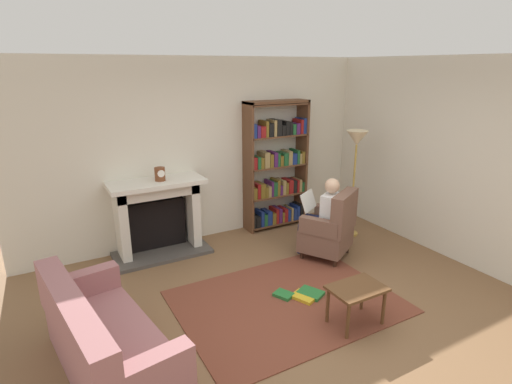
{
  "coord_description": "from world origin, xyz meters",
  "views": [
    {
      "loc": [
        -2.25,
        -3.02,
        2.57
      ],
      "look_at": [
        0.1,
        1.2,
        1.05
      ],
      "focal_mm": 28.32,
      "sensor_mm": 36.0,
      "label": 1
    }
  ],
  "objects_px": {
    "mantel_clock": "(160,174)",
    "bookshelf": "(276,168)",
    "armchair_reading": "(331,229)",
    "seated_reader": "(323,214)",
    "fireplace": "(157,214)",
    "floor_lamp": "(356,148)",
    "sofa_floral": "(104,344)",
    "side_table": "(357,293)"
  },
  "relations": [
    {
      "from": "bookshelf",
      "to": "seated_reader",
      "type": "relative_size",
      "value": 1.8
    },
    {
      "from": "seated_reader",
      "to": "mantel_clock",
      "type": "bearing_deg",
      "value": -61.11
    },
    {
      "from": "side_table",
      "to": "floor_lamp",
      "type": "relative_size",
      "value": 0.34
    },
    {
      "from": "bookshelf",
      "to": "armchair_reading",
      "type": "bearing_deg",
      "value": -88.34
    },
    {
      "from": "fireplace",
      "to": "mantel_clock",
      "type": "height_order",
      "value": "mantel_clock"
    },
    {
      "from": "bookshelf",
      "to": "armchair_reading",
      "type": "xyz_separation_m",
      "value": [
        0.04,
        -1.37,
        -0.57
      ]
    },
    {
      "from": "fireplace",
      "to": "side_table",
      "type": "distance_m",
      "value": 2.97
    },
    {
      "from": "seated_reader",
      "to": "sofa_floral",
      "type": "bearing_deg",
      "value": -13.06
    },
    {
      "from": "sofa_floral",
      "to": "side_table",
      "type": "bearing_deg",
      "value": -110.23
    },
    {
      "from": "sofa_floral",
      "to": "bookshelf",
      "type": "bearing_deg",
      "value": -62.96
    },
    {
      "from": "mantel_clock",
      "to": "bookshelf",
      "type": "relative_size",
      "value": 0.09
    },
    {
      "from": "bookshelf",
      "to": "seated_reader",
      "type": "bearing_deg",
      "value": -90.9
    },
    {
      "from": "seated_reader",
      "to": "side_table",
      "type": "height_order",
      "value": "seated_reader"
    },
    {
      "from": "sofa_floral",
      "to": "floor_lamp",
      "type": "bearing_deg",
      "value": -80.06
    },
    {
      "from": "floor_lamp",
      "to": "mantel_clock",
      "type": "bearing_deg",
      "value": 164.6
    },
    {
      "from": "sofa_floral",
      "to": "floor_lamp",
      "type": "height_order",
      "value": "floor_lamp"
    },
    {
      "from": "floor_lamp",
      "to": "armchair_reading",
      "type": "bearing_deg",
      "value": -149.39
    },
    {
      "from": "fireplace",
      "to": "armchair_reading",
      "type": "bearing_deg",
      "value": -33.37
    },
    {
      "from": "bookshelf",
      "to": "sofa_floral",
      "type": "distance_m",
      "value": 3.87
    },
    {
      "from": "mantel_clock",
      "to": "bookshelf",
      "type": "xyz_separation_m",
      "value": [
        1.93,
        0.14,
        -0.18
      ]
    },
    {
      "from": "armchair_reading",
      "to": "side_table",
      "type": "distance_m",
      "value": 1.54
    },
    {
      "from": "armchair_reading",
      "to": "floor_lamp",
      "type": "height_order",
      "value": "floor_lamp"
    },
    {
      "from": "side_table",
      "to": "seated_reader",
      "type": "bearing_deg",
      "value": 64.33
    },
    {
      "from": "bookshelf",
      "to": "floor_lamp",
      "type": "distance_m",
      "value": 1.29
    },
    {
      "from": "side_table",
      "to": "floor_lamp",
      "type": "xyz_separation_m",
      "value": [
        1.55,
        1.81,
        1.04
      ]
    },
    {
      "from": "armchair_reading",
      "to": "floor_lamp",
      "type": "relative_size",
      "value": 0.59
    },
    {
      "from": "mantel_clock",
      "to": "floor_lamp",
      "type": "height_order",
      "value": "floor_lamp"
    },
    {
      "from": "armchair_reading",
      "to": "seated_reader",
      "type": "xyz_separation_m",
      "value": [
        -0.06,
        0.1,
        0.2
      ]
    },
    {
      "from": "fireplace",
      "to": "floor_lamp",
      "type": "relative_size",
      "value": 0.8
    },
    {
      "from": "seated_reader",
      "to": "floor_lamp",
      "type": "xyz_separation_m",
      "value": [
        0.86,
        0.37,
        0.78
      ]
    },
    {
      "from": "bookshelf",
      "to": "mantel_clock",
      "type": "bearing_deg",
      "value": -176.0
    },
    {
      "from": "bookshelf",
      "to": "floor_lamp",
      "type": "bearing_deg",
      "value": -47.05
    },
    {
      "from": "mantel_clock",
      "to": "armchair_reading",
      "type": "bearing_deg",
      "value": -32.02
    },
    {
      "from": "armchair_reading",
      "to": "floor_lamp",
      "type": "bearing_deg",
      "value": -179.87
    },
    {
      "from": "bookshelf",
      "to": "sofa_floral",
      "type": "xyz_separation_m",
      "value": [
        -3.09,
        -2.23,
        -0.67
      ]
    },
    {
      "from": "floor_lamp",
      "to": "sofa_floral",
      "type": "bearing_deg",
      "value": -161.23
    },
    {
      "from": "mantel_clock",
      "to": "side_table",
      "type": "bearing_deg",
      "value": -64.6
    },
    {
      "from": "fireplace",
      "to": "bookshelf",
      "type": "relative_size",
      "value": 0.64
    },
    {
      "from": "seated_reader",
      "to": "armchair_reading",
      "type": "bearing_deg",
      "value": 90.0
    },
    {
      "from": "armchair_reading",
      "to": "side_table",
      "type": "bearing_deg",
      "value": 30.21
    },
    {
      "from": "armchair_reading",
      "to": "seated_reader",
      "type": "height_order",
      "value": "seated_reader"
    },
    {
      "from": "bookshelf",
      "to": "sofa_floral",
      "type": "height_order",
      "value": "bookshelf"
    }
  ]
}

